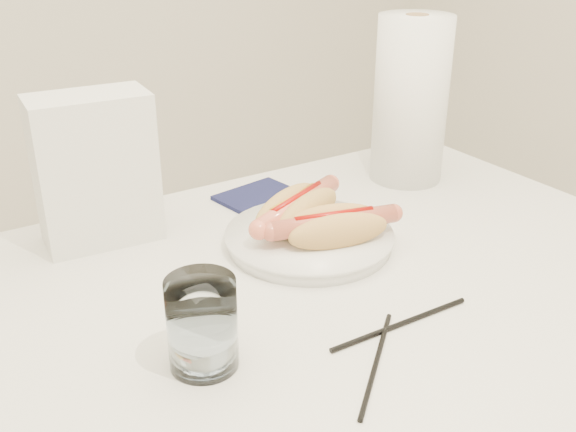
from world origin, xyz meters
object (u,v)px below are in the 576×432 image
hotdog_left (297,210)px  hotdog_right (334,227)px  paper_towel_roll (411,100)px  water_glass (202,324)px  napkin_box (95,170)px  table (288,336)px  plate (309,240)px

hotdog_left → hotdog_right: (0.01, -0.07, -0.00)m
hotdog_right → paper_towel_roll: paper_towel_roll is taller
paper_towel_roll → water_glass: bearing=-151.4°
hotdog_right → water_glass: (-0.27, -0.13, 0.01)m
napkin_box → paper_towel_roll: paper_towel_roll is taller
table → water_glass: size_ratio=11.27×
table → water_glass: bearing=-156.3°
napkin_box → plate: bearing=-32.8°
water_glass → hotdog_right: bearing=26.0°
table → plate: plate is taller
water_glass → paper_towel_roll: bearing=28.6°
paper_towel_roll → hotdog_left: bearing=-161.9°
paper_towel_roll → hotdog_right: bearing=-149.1°
hotdog_right → napkin_box: napkin_box is taller
hotdog_left → hotdog_right: bearing=-104.0°
hotdog_left → water_glass: water_glass is taller
water_glass → table: bearing=23.7°
hotdog_left → table: bearing=-151.4°
table → hotdog_left: 0.20m
hotdog_right → napkin_box: bearing=152.8°
table → hotdog_right: 0.17m
plate → hotdog_right: hotdog_right is taller
plate → water_glass: size_ratio=2.26×
hotdog_right → paper_towel_roll: (0.29, 0.17, 0.10)m
hotdog_left → water_glass: size_ratio=1.82×
table → napkin_box: (-0.15, 0.29, 0.17)m
plate → hotdog_left: hotdog_left is taller
table → hotdog_right: bearing=28.8°
table → plate: 0.16m
hotdog_left → paper_towel_roll: (0.30, 0.10, 0.10)m
water_glass → plate: bearing=33.9°
table → napkin_box: 0.37m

